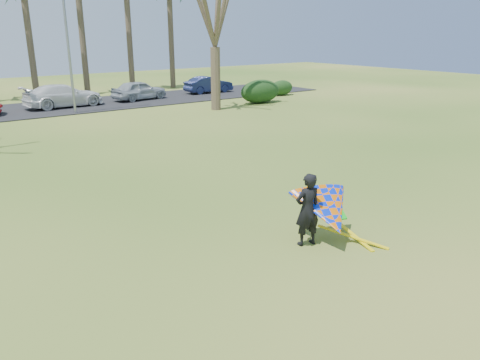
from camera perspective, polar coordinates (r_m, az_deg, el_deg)
ground at (r=11.72m, az=5.92°, el=-7.53°), size 100.00×100.00×0.00m
parking_strip at (r=33.88m, az=-24.25°, el=7.78°), size 46.00×7.00×0.06m
bare_tree_right at (r=31.02m, az=-3.14°, el=20.64°), size 6.27×6.27×9.21m
streetlight at (r=31.19m, az=-19.99°, el=15.77°), size 2.28×0.18×8.00m
hedge_near at (r=34.19m, az=2.49°, el=10.74°), size 3.32×1.50×1.66m
hedge_far at (r=38.45m, az=5.09°, el=11.12°), size 2.17×1.02×1.20m
car_3 at (r=34.12m, az=-20.72°, el=9.60°), size 5.36×2.54×1.51m
car_4 at (r=36.19m, az=-12.19°, el=10.66°), size 4.37×2.33×1.41m
car_5 at (r=39.62m, az=-3.85°, el=11.53°), size 4.09×1.50×1.34m
kite_flyer at (r=11.45m, az=10.38°, el=-3.70°), size 2.13×2.39×2.02m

